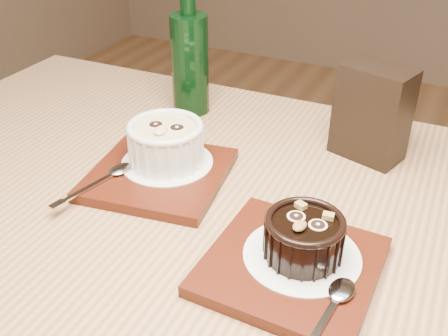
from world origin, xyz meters
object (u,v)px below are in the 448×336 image
object	(u,v)px
ramekin_dark	(304,235)
tray_right	(291,266)
tray_left	(159,174)
condiment_stand	(372,113)
green_bottle	(190,60)
ramekin_white	(166,141)
table	(221,281)

from	to	relation	value
ramekin_dark	tray_right	bearing A→B (deg)	-111.58
tray_left	tray_right	xyz separation A→B (m)	(0.23, -0.10, 0.00)
ramekin_dark	condiment_stand	bearing A→B (deg)	97.91
ramekin_dark	green_bottle	distance (m)	0.43
ramekin_white	ramekin_dark	bearing A→B (deg)	-33.05
green_bottle	tray_right	bearing A→B (deg)	-46.12
ramekin_dark	table	bearing A→B (deg)	177.07
ramekin_white	condiment_stand	size ratio (longest dim) A/B	0.76
ramekin_dark	tray_left	bearing A→B (deg)	170.19
tray_left	condiment_stand	distance (m)	0.32
ramekin_white	tray_right	size ratio (longest dim) A/B	0.59
tray_left	ramekin_white	distance (m)	0.05
tray_right	table	bearing A→B (deg)	160.53
table	ramekin_white	distance (m)	0.20
ramekin_dark	condiment_stand	size ratio (longest dim) A/B	0.62
tray_left	ramekin_white	world-z (taller)	ramekin_white
table	condiment_stand	bearing A→B (deg)	65.02
table	ramekin_white	xyz separation A→B (m)	(-0.13, 0.08, 0.14)
tray_left	green_bottle	xyz separation A→B (m)	(-0.07, 0.22, 0.08)
table	tray_left	world-z (taller)	tray_left
ramekin_white	condiment_stand	world-z (taller)	condiment_stand
tray_left	ramekin_white	xyz separation A→B (m)	(0.00, 0.02, 0.04)
ramekin_white	green_bottle	bearing A→B (deg)	100.35
ramekin_dark	green_bottle	world-z (taller)	green_bottle
tray_left	tray_right	world-z (taller)	same
tray_left	condiment_stand	bearing A→B (deg)	38.57
tray_right	green_bottle	distance (m)	0.44
tray_right	condiment_stand	distance (m)	0.30
tray_left	green_bottle	bearing A→B (deg)	107.57
tray_left	condiment_stand	xyz separation A→B (m)	(0.24, 0.20, 0.06)
tray_left	ramekin_dark	world-z (taller)	ramekin_dark
tray_left	green_bottle	world-z (taller)	green_bottle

